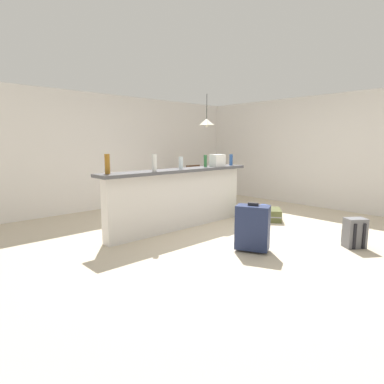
{
  "coord_description": "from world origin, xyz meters",
  "views": [
    {
      "loc": [
        -4.0,
        -3.48,
        1.47
      ],
      "look_at": [
        -0.28,
        0.52,
        0.62
      ],
      "focal_mm": 29.91,
      "sensor_mm": 36.0,
      "label": 1
    }
  ],
  "objects_px": {
    "bottle_white": "(154,163)",
    "dining_chair_near_partition": "(219,187)",
    "suitcase_upright_navy": "(252,228)",
    "pendant_lamp": "(207,122)",
    "dining_table": "(205,179)",
    "suitcase_flat_olive": "(262,214)",
    "grocery_bag": "(217,160)",
    "backpack_grey": "(354,233)",
    "bottle_green": "(205,161)",
    "bottle_clear": "(181,163)",
    "book_stack": "(262,207)",
    "dining_chair_far_side": "(190,182)",
    "bottle_amber": "(107,164)",
    "bottle_blue": "(231,160)"
  },
  "relations": [
    {
      "from": "bottle_white",
      "to": "dining_chair_near_partition",
      "type": "bearing_deg",
      "value": 14.92
    },
    {
      "from": "bottle_white",
      "to": "suitcase_upright_navy",
      "type": "xyz_separation_m",
      "value": [
        0.53,
        -1.48,
        -0.83
      ]
    },
    {
      "from": "pendant_lamp",
      "to": "dining_table",
      "type": "bearing_deg",
      "value": 63.79
    },
    {
      "from": "bottle_white",
      "to": "suitcase_flat_olive",
      "type": "height_order",
      "value": "bottle_white"
    },
    {
      "from": "grocery_bag",
      "to": "backpack_grey",
      "type": "height_order",
      "value": "grocery_bag"
    },
    {
      "from": "grocery_bag",
      "to": "suitcase_flat_olive",
      "type": "xyz_separation_m",
      "value": [
        0.64,
        -0.59,
        -1.03
      ]
    },
    {
      "from": "dining_chair_near_partition",
      "to": "backpack_grey",
      "type": "height_order",
      "value": "dining_chair_near_partition"
    },
    {
      "from": "bottle_green",
      "to": "pendant_lamp",
      "type": "distance_m",
      "value": 1.54
    },
    {
      "from": "bottle_green",
      "to": "dining_chair_near_partition",
      "type": "bearing_deg",
      "value": 27.35
    },
    {
      "from": "bottle_clear",
      "to": "backpack_grey",
      "type": "bearing_deg",
      "value": -65.52
    },
    {
      "from": "backpack_grey",
      "to": "book_stack",
      "type": "height_order",
      "value": "backpack_grey"
    },
    {
      "from": "bottle_white",
      "to": "pendant_lamp",
      "type": "relative_size",
      "value": 0.37
    },
    {
      "from": "suitcase_flat_olive",
      "to": "book_stack",
      "type": "relative_size",
      "value": 3.26
    },
    {
      "from": "bottle_green",
      "to": "suitcase_flat_olive",
      "type": "distance_m",
      "value": 1.51
    },
    {
      "from": "bottle_clear",
      "to": "pendant_lamp",
      "type": "distance_m",
      "value": 1.98
    },
    {
      "from": "dining_table",
      "to": "backpack_grey",
      "type": "xyz_separation_m",
      "value": [
        -0.5,
        -3.46,
        -0.44
      ]
    },
    {
      "from": "grocery_bag",
      "to": "dining_table",
      "type": "distance_m",
      "value": 1.38
    },
    {
      "from": "bottle_green",
      "to": "grocery_bag",
      "type": "relative_size",
      "value": 0.83
    },
    {
      "from": "backpack_grey",
      "to": "bottle_green",
      "type": "bearing_deg",
      "value": 101.74
    },
    {
      "from": "pendant_lamp",
      "to": "suitcase_upright_navy",
      "type": "bearing_deg",
      "value": -123.38
    },
    {
      "from": "bottle_white",
      "to": "grocery_bag",
      "type": "relative_size",
      "value": 1.0
    },
    {
      "from": "bottle_white",
      "to": "dining_chair_far_side",
      "type": "distance_m",
      "value": 2.92
    },
    {
      "from": "bottle_green",
      "to": "dining_chair_far_side",
      "type": "relative_size",
      "value": 0.23
    },
    {
      "from": "bottle_white",
      "to": "book_stack",
      "type": "relative_size",
      "value": 0.99
    },
    {
      "from": "dining_table",
      "to": "suitcase_upright_navy",
      "type": "distance_m",
      "value": 3.1
    },
    {
      "from": "bottle_amber",
      "to": "bottle_blue",
      "type": "relative_size",
      "value": 1.31
    },
    {
      "from": "dining_chair_near_partition",
      "to": "suitcase_upright_navy",
      "type": "distance_m",
      "value": 2.58
    },
    {
      "from": "dining_table",
      "to": "book_stack",
      "type": "distance_m",
      "value": 1.7
    },
    {
      "from": "bottle_amber",
      "to": "suitcase_upright_navy",
      "type": "distance_m",
      "value": 2.2
    },
    {
      "from": "bottle_clear",
      "to": "book_stack",
      "type": "bearing_deg",
      "value": -22.8
    },
    {
      "from": "dining_chair_far_side",
      "to": "pendant_lamp",
      "type": "distance_m",
      "value": 1.55
    },
    {
      "from": "bottle_blue",
      "to": "dining_chair_near_partition",
      "type": "distance_m",
      "value": 0.84
    },
    {
      "from": "pendant_lamp",
      "to": "backpack_grey",
      "type": "relative_size",
      "value": 1.68
    },
    {
      "from": "grocery_bag",
      "to": "dining_chair_near_partition",
      "type": "height_order",
      "value": "grocery_bag"
    },
    {
      "from": "bottle_blue",
      "to": "grocery_bag",
      "type": "height_order",
      "value": "grocery_bag"
    },
    {
      "from": "dining_table",
      "to": "dining_chair_near_partition",
      "type": "distance_m",
      "value": 0.57
    },
    {
      "from": "grocery_bag",
      "to": "pendant_lamp",
      "type": "bearing_deg",
      "value": 54.31
    },
    {
      "from": "bottle_blue",
      "to": "bottle_white",
      "type": "bearing_deg",
      "value": -178.67
    },
    {
      "from": "dining_chair_far_side",
      "to": "suitcase_flat_olive",
      "type": "distance_m",
      "value": 2.26
    },
    {
      "from": "bottle_blue",
      "to": "dining_chair_near_partition",
      "type": "height_order",
      "value": "bottle_blue"
    },
    {
      "from": "dining_chair_near_partition",
      "to": "suitcase_upright_navy",
      "type": "relative_size",
      "value": 1.39
    },
    {
      "from": "bottle_white",
      "to": "book_stack",
      "type": "bearing_deg",
      "value": -14.49
    },
    {
      "from": "bottle_clear",
      "to": "suitcase_upright_navy",
      "type": "bearing_deg",
      "value": -92.85
    },
    {
      "from": "backpack_grey",
      "to": "book_stack",
      "type": "relative_size",
      "value": 1.59
    },
    {
      "from": "grocery_bag",
      "to": "bottle_green",
      "type": "bearing_deg",
      "value": 170.57
    },
    {
      "from": "dining_chair_far_side",
      "to": "backpack_grey",
      "type": "bearing_deg",
      "value": -98.16
    },
    {
      "from": "bottle_amber",
      "to": "dining_chair_near_partition",
      "type": "distance_m",
      "value": 2.93
    },
    {
      "from": "bottle_amber",
      "to": "suitcase_upright_navy",
      "type": "relative_size",
      "value": 0.42
    },
    {
      "from": "backpack_grey",
      "to": "dining_table",
      "type": "bearing_deg",
      "value": 81.81
    },
    {
      "from": "bottle_amber",
      "to": "suitcase_flat_olive",
      "type": "bearing_deg",
      "value": -13.16
    }
  ]
}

